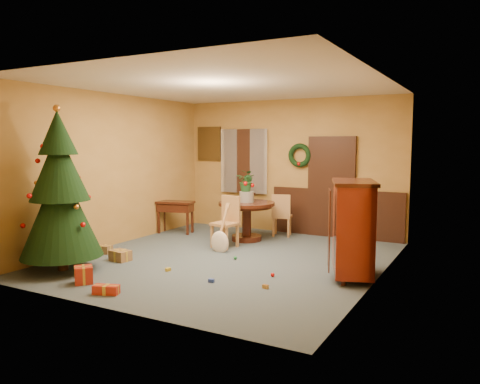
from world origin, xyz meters
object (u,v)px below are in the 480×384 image
Objects in this scene: chair_near at (227,220)px; writing_desk at (175,209)px; sideboard at (353,226)px; dining_table at (247,214)px; christmas_tree at (60,193)px.

chair_near is 1.13× the size of writing_desk.
chair_near is at bearing 161.21° from sideboard.
chair_near is at bearing -94.09° from dining_table.
christmas_tree is at bearing -156.63° from sideboard.
chair_near is 2.78m from sideboard.
dining_table is 0.45× the size of christmas_tree.
christmas_tree is at bearing -113.73° from dining_table.
writing_desk is 0.60× the size of sideboard.
chair_near is 3.07m from christmas_tree.
chair_near is 1.80m from writing_desk.
dining_table is 0.70m from chair_near.
sideboard is (2.57, -1.59, 0.22)m from dining_table.
sideboard is at bearing -31.72° from dining_table.
dining_table reaches higher than writing_desk.
writing_desk is (-1.73, -0.05, -0.02)m from dining_table.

